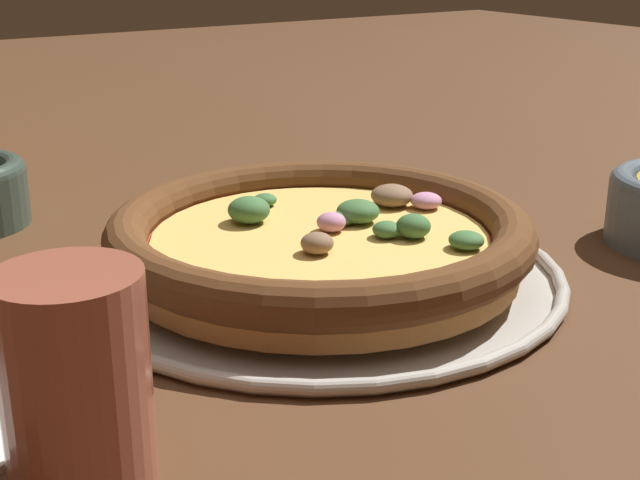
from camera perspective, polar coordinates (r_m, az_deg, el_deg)
ground_plane at (r=0.60m, az=-0.00°, el=-2.60°), size 3.00×3.00×0.00m
pizza_tray at (r=0.60m, az=-0.00°, el=-2.19°), size 0.33×0.33×0.01m
pizza at (r=0.59m, az=0.05°, el=0.14°), size 0.28×0.28×0.04m
drinking_cup at (r=0.38m, az=-15.37°, el=-8.72°), size 0.06×0.06×0.10m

